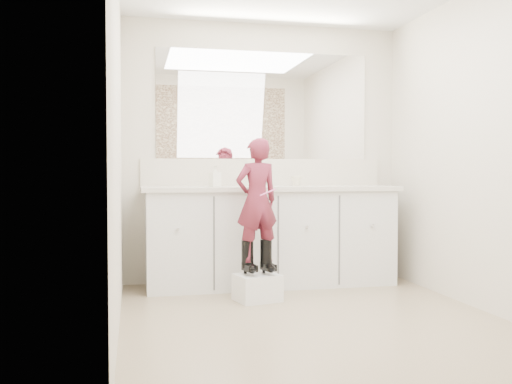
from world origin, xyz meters
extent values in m
plane|color=#836C55|center=(0.00, 0.00, 0.00)|extent=(3.00, 3.00, 0.00)
plane|color=beige|center=(0.00, 1.50, 1.20)|extent=(2.60, 0.00, 2.60)
plane|color=beige|center=(0.00, -1.50, 1.20)|extent=(2.60, 0.00, 2.60)
plane|color=beige|center=(-1.30, 0.00, 1.20)|extent=(0.00, 3.00, 3.00)
plane|color=beige|center=(1.30, 0.00, 1.20)|extent=(0.00, 3.00, 3.00)
cube|color=silver|center=(0.00, 1.23, 0.42)|extent=(2.20, 0.55, 0.85)
cube|color=beige|center=(0.00, 1.21, 0.87)|extent=(2.28, 0.58, 0.04)
cube|color=beige|center=(0.00, 1.49, 1.02)|extent=(2.28, 0.03, 0.25)
cube|color=white|center=(0.00, 1.49, 1.64)|extent=(2.00, 0.02, 1.00)
cube|color=#472819|center=(0.00, -1.49, 1.65)|extent=(2.00, 0.01, 1.20)
cylinder|color=silver|center=(0.00, 1.38, 0.94)|extent=(0.08, 0.08, 0.10)
imported|color=beige|center=(0.26, 1.30, 0.94)|extent=(0.12, 0.12, 0.09)
imported|color=white|center=(-0.50, 1.21, 0.98)|extent=(0.11, 0.11, 0.18)
cube|color=white|center=(-0.25, 0.63, 0.10)|extent=(0.38, 0.34, 0.21)
imported|color=#AF364F|center=(-0.25, 0.65, 0.80)|extent=(0.40, 0.31, 0.97)
cylinder|color=pink|center=(-0.18, 0.57, 0.86)|extent=(0.13, 0.04, 0.06)
camera|label=1|loc=(-1.21, -3.73, 1.02)|focal=40.00mm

